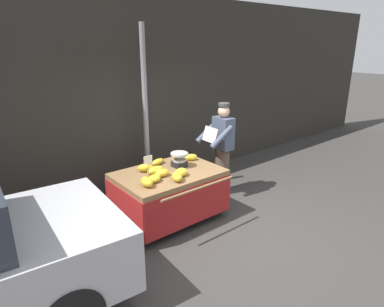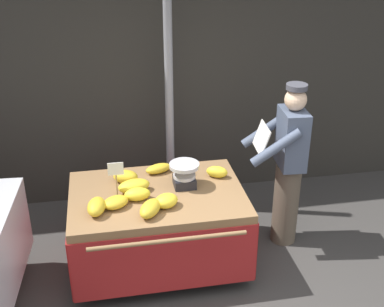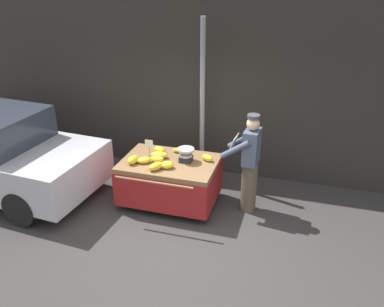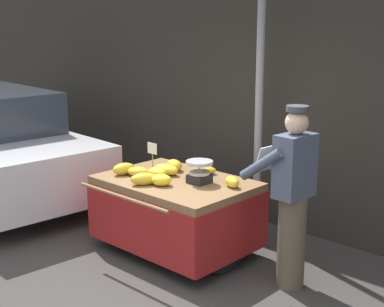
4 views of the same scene
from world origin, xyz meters
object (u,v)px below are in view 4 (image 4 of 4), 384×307
Objects in this scene: banana_bunch_4 at (157,173)px; banana_bunch_5 at (144,179)px; price_sign at (152,151)px; banana_bunch_6 at (166,170)px; weighing_scale at (199,172)px; banana_cart at (176,199)px; vendor_person at (292,197)px; banana_bunch_8 at (124,169)px; banana_bunch_3 at (174,165)px; banana_bunch_1 at (161,180)px; banana_bunch_7 at (138,172)px; banana_bunch_0 at (205,169)px; banana_bunch_2 at (232,182)px; street_pole at (259,105)px.

banana_bunch_5 is (0.09, -0.27, 0.00)m from banana_bunch_4.
banana_bunch_6 is (0.16, 0.06, -0.19)m from price_sign.
weighing_scale reaches higher than banana_bunch_4.
banana_bunch_5 is (-0.10, -0.36, 0.28)m from banana_cart.
banana_bunch_6 is at bearing -175.52° from vendor_person.
banana_bunch_8 is (-0.55, -0.25, 0.28)m from banana_cart.
banana_cart is 0.46m from banana_bunch_3.
banana_bunch_7 is (-0.43, 0.07, -0.01)m from banana_bunch_1.
weighing_scale is 0.40m from banana_bunch_1.
banana_bunch_0 is 0.42m from banana_bunch_6.
vendor_person is (1.59, -0.07, -0.00)m from banana_bunch_3.
weighing_scale is 1.34× the size of banana_bunch_2.
price_sign is at bearing -168.90° from banana_bunch_2.
banana_cart is at bearing -42.75° from banana_bunch_3.
banana_bunch_4 is 1.00× the size of banana_bunch_7.
price_sign is at bearing -110.52° from banana_bunch_3.
street_pole is at bearing 59.00° from price_sign.
banana_bunch_4 is at bearing -83.21° from banana_bunch_6.
banana_bunch_2 is at bearing 9.32° from banana_bunch_6.
banana_bunch_1 reaches higher than banana_bunch_2.
banana_bunch_7 reaches higher than banana_bunch_0.
banana_bunch_0 is at bearing 170.65° from vendor_person.
banana_bunch_2 is at bearing 20.92° from banana_bunch_7.
banana_bunch_1 is at bearing -99.70° from street_pole.
vendor_person is at bearing 5.98° from price_sign.
banana_bunch_0 is at bearing -107.55° from street_pole.
banana_bunch_5 is (-0.71, -0.55, 0.01)m from banana_bunch_2.
price_sign is 0.20× the size of vendor_person.
weighing_scale is at bearing 2.08° from banana_bunch_6.
banana_bunch_2 is (0.56, 0.45, -0.00)m from banana_bunch_1.
vendor_person reaches higher than banana_bunch_1.
vendor_person reaches higher than banana_bunch_3.
banana_bunch_1 is at bearing -141.15° from banana_bunch_2.
banana_cart is 6.08× the size of banana_bunch_0.
banana_bunch_1 reaches higher than banana_cart.
banana_bunch_8 is (-1.16, -0.44, 0.01)m from banana_bunch_2.
banana_cart is 4.77× the size of price_sign.
banana_cart is at bearing -164.19° from weighing_scale.
vendor_person is (1.71, 0.36, 0.01)m from banana_bunch_7.
banana_bunch_1 reaches higher than banana_bunch_7.
banana_bunch_6 is (-0.47, -0.02, -0.06)m from weighing_scale.
banana_bunch_4 reaches higher than banana_bunch_7.
banana_bunch_1 is 0.18m from banana_bunch_5.
banana_bunch_0 is (0.42, 0.38, -0.20)m from price_sign.
banana_cart is 6.88× the size of banana_bunch_3.
price_sign is 0.27m from banana_bunch_4.
banana_bunch_5 reaches higher than banana_bunch_7.
banana_bunch_6 is (-0.02, 0.15, 0.00)m from banana_bunch_4.
banana_bunch_3 is 0.35m from banana_bunch_4.
banana_bunch_7 is (-0.99, -0.38, -0.00)m from banana_bunch_2.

